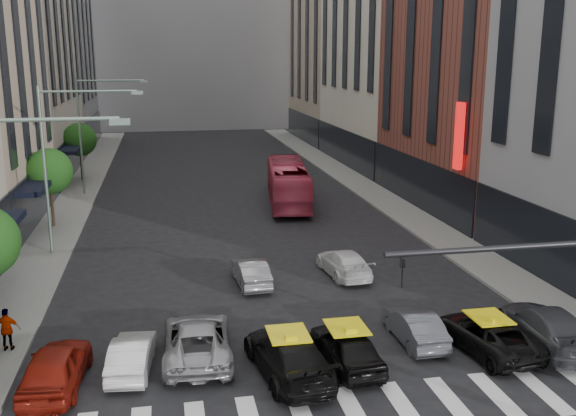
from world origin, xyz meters
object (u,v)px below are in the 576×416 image
car_red (56,367)px  pedestrian_far (7,329)px  taxi_left (288,355)px  taxi_center (346,347)px  bus (288,183)px  car_white_front (132,354)px  streetlamp_far (92,120)px  streetlamp_mid (62,148)px

car_red → pedestrian_far: size_ratio=2.73×
taxi_left → pedestrian_far: size_ratio=3.20×
taxi_center → bus: size_ratio=0.37×
car_white_front → car_red: bearing=22.3°
streetlamp_far → bus: bearing=-23.7°
taxi_left → car_white_front: bearing=-22.0°
streetlamp_mid → taxi_center: 19.88m
streetlamp_far → car_white_front: size_ratio=2.41×
taxi_left → pedestrian_far: bearing=-27.8°
car_white_front → taxi_left: (5.23, -1.34, 0.13)m
streetlamp_mid → pedestrian_far: (-0.60, -12.28, -4.95)m
streetlamp_mid → streetlamp_far: size_ratio=1.00×
streetlamp_mid → streetlamp_far: (0.00, 16.00, 0.00)m
streetlamp_far → car_red: 31.67m
taxi_center → pedestrian_far: bearing=-20.3°
bus → pedestrian_far: bus is taller
car_red → taxi_left: 7.66m
bus → car_white_front: bearing=74.6°
streetlamp_mid → bus: size_ratio=0.80×
car_red → streetlamp_mid: bearing=-79.6°
streetlamp_mid → bus: (14.16, 9.79, -4.34)m
streetlamp_far → bus: 16.06m
streetlamp_far → car_white_front: streetlamp_far is taller
streetlamp_mid → streetlamp_far: bearing=90.0°
car_red → car_white_front: car_red is taller
taxi_center → pedestrian_far: pedestrian_far is taller
car_white_front → taxi_left: bearing=171.6°
car_red → pedestrian_far: bearing=-49.7°
car_red → bus: size_ratio=0.39×
taxi_left → taxi_center: bearing=-179.6°
streetlamp_far → car_white_front: bearing=-82.7°
bus → car_red: bearing=70.6°
taxi_center → streetlamp_mid: bearing=-59.0°
taxi_center → car_white_front: bearing=-12.9°
car_red → bus: bearing=-112.1°
car_white_front → taxi_center: size_ratio=0.89×
car_red → taxi_left: size_ratio=0.85×
streetlamp_far → car_red: bearing=-87.3°
streetlamp_mid → pedestrian_far: bearing=-92.8°
streetlamp_mid → streetlamp_far: same height
streetlamp_far → pedestrian_far: size_ratio=5.60×
car_white_front → taxi_center: bearing=177.9°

